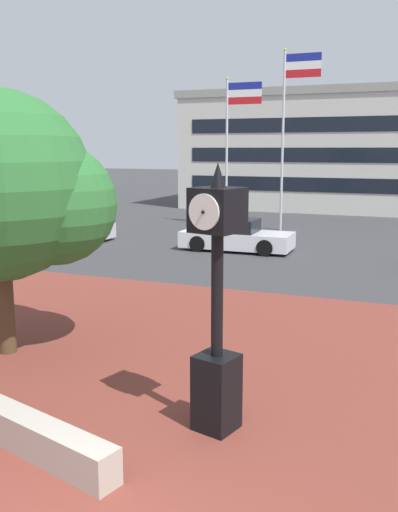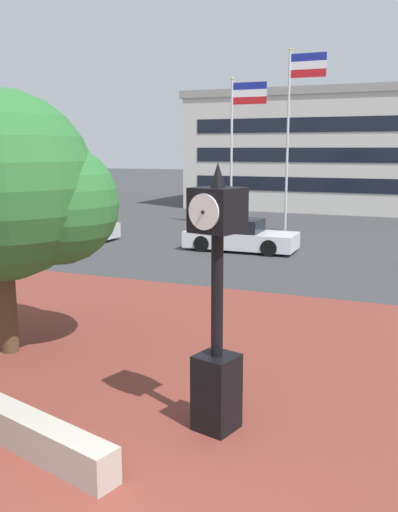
% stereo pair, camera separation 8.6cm
% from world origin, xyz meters
% --- Properties ---
extents(plaza_brick_paving, '(44.00, 15.30, 0.01)m').
position_xyz_m(plaza_brick_paving, '(0.00, 3.65, 0.00)').
color(plaza_brick_paving, brown).
rests_on(plaza_brick_paving, ground).
extents(planter_wall, '(3.19, 1.23, 0.50)m').
position_xyz_m(planter_wall, '(-1.91, 1.77, 0.25)').
color(planter_wall, '#ADA393').
rests_on(planter_wall, ground).
extents(street_clock, '(0.75, 0.77, 3.88)m').
position_xyz_m(street_clock, '(0.26, 3.30, 1.74)').
color(street_clock, black).
rests_on(street_clock, ground).
extents(plaza_tree, '(3.96, 3.69, 5.20)m').
position_xyz_m(plaza_tree, '(-4.55, 4.83, 3.26)').
color(plaza_tree, '#4C3823').
rests_on(plaza_tree, ground).
extents(car_street_near, '(4.47, 1.95, 1.28)m').
position_xyz_m(car_street_near, '(-4.10, 17.51, 0.57)').
color(car_street_near, silver).
rests_on(car_street_near, ground).
extents(car_street_distant, '(4.40, 1.90, 1.28)m').
position_xyz_m(car_street_distant, '(-12.25, 17.27, 0.57)').
color(car_street_distant, '#B7BABF').
rests_on(car_street_distant, ground).
extents(flagpole_primary, '(1.86, 0.14, 7.57)m').
position_xyz_m(flagpole_primary, '(-6.42, 23.82, 4.66)').
color(flagpole_primary, silver).
rests_on(flagpole_primary, ground).
extents(flagpole_secondary, '(1.82, 0.14, 8.78)m').
position_xyz_m(flagpole_secondary, '(-3.54, 23.82, 5.34)').
color(flagpole_secondary, silver).
rests_on(flagpole_secondary, ground).
extents(civic_building, '(21.87, 10.38, 7.85)m').
position_xyz_m(civic_building, '(-2.14, 36.65, 3.93)').
color(civic_building, beige).
rests_on(civic_building, ground).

